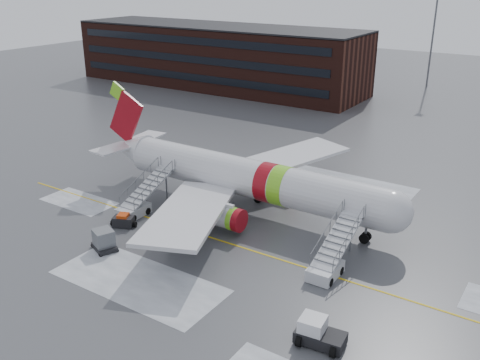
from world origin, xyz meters
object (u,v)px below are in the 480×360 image
Objects in this scene: airstair_aft at (139,203)px; uld_container at (104,241)px; airstair_fwd at (330,261)px; airliner at (243,177)px; baggage_tractor at (124,221)px; pushback_tug at (318,333)px.

uld_container is (2.70, -7.16, -0.20)m from airstair_aft.
uld_container is at bearing -158.12° from airstair_fwd.
baggage_tractor is (-7.23, -9.54, -2.88)m from airliner.
airstair_aft is at bearing 106.19° from baggage_tractor.
uld_container reaches higher than baggage_tractor.
pushback_tug reaches higher than baggage_tractor.
airliner is 10.48× the size of pushback_tug.
baggage_tractor is at bearing -171.30° from airstair_fwd.
uld_container is (-17.83, -7.16, -0.20)m from airstair_fwd.
airstair_fwd is 2.95× the size of baggage_tractor.
uld_container is at bearing -66.21° from baggage_tractor.
airstair_aft is at bearing 160.35° from pushback_tug.
airstair_fwd is 2.82× the size of uld_container.
airstair_fwd reaches higher than uld_container.
airstair_fwd reaches higher than baggage_tractor.
airliner reaches higher than baggage_tractor.
baggage_tractor is at bearing -73.81° from airstair_aft.
airstair_fwd is at bearing 0.00° from airstair_aft.
airliner is 12.31m from baggage_tractor.
uld_container reaches higher than pushback_tug.
baggage_tractor is at bearing 166.61° from pushback_tug.
airliner is at bearing 152.28° from airstair_fwd.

